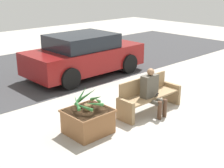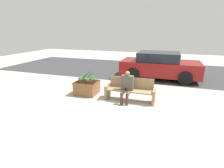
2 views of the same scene
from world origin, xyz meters
The scene contains 7 objects.
ground_plane centered at (0.00, 0.00, 0.00)m, with size 30.00×30.00×0.00m, color #ADA89E.
road_surface centered at (0.00, 5.74, 0.00)m, with size 20.00×6.00×0.01m, color #38383A.
bench centered at (-0.20, 0.42, 0.40)m, with size 1.86×0.52×0.84m.
person_seated centered at (-0.30, 0.24, 0.62)m, with size 0.44×0.58×1.15m.
planter_box centered at (-2.05, 0.52, 0.28)m, with size 0.92×0.85×0.53m.
potted_plant centered at (-2.05, 0.51, 0.73)m, with size 0.67×0.66×0.46m.
parked_car centered at (0.59, 3.97, 0.71)m, with size 4.09×1.98×1.42m.
Camera 2 is at (1.10, -5.65, 2.57)m, focal length 28.00 mm.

